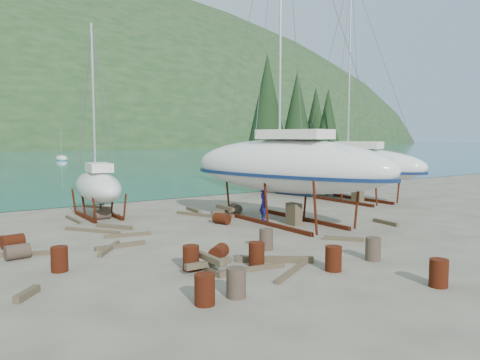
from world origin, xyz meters
TOP-DOWN VIEW (x-y plane):
  - ground at (0.00, 0.00)m, footprint 600.00×600.00m
  - far_house_right at (30.00, 190.00)m, footprint 6.60×5.60m
  - cypress_near_right at (12.50, 12.00)m, footprint 3.60×3.60m
  - cypress_mid_right at (14.00, 10.00)m, footprint 3.06×3.06m
  - cypress_back_left at (11.00, 14.00)m, footprint 4.14×4.14m
  - cypress_far_right at (15.50, 13.00)m, footprint 3.24×3.24m
  - moored_boat_mid at (10.00, 80.00)m, footprint 2.00×5.00m
  - large_sailboat_near at (3.51, 2.42)m, footprint 7.09×13.00m
  - large_sailboat_far at (13.00, 6.35)m, footprint 6.80×10.72m
  - small_sailboat_shore at (-4.41, 10.04)m, footprint 2.86×7.16m
  - worker at (2.97, 3.76)m, footprint 0.62×0.79m
  - drum_2 at (-9.78, 4.50)m, footprint 0.98×0.74m
  - drum_3 at (-1.00, -5.55)m, footprint 0.58×0.58m
  - drum_5 at (-1.07, -1.76)m, footprint 0.58×0.58m
  - drum_6 at (0.46, 4.19)m, footprint 0.84×1.02m
  - drum_7 at (0.47, -8.65)m, footprint 0.58×0.58m
  - drum_8 at (-8.97, -0.23)m, footprint 0.58×0.58m
  - drum_9 at (-4.44, 9.22)m, footprint 0.90×0.61m
  - drum_10 at (-2.87, -3.56)m, footprint 0.58×0.58m
  - drum_11 at (3.08, 6.79)m, footprint 0.77×0.99m
  - drum_12 at (-3.55, -2.04)m, footprint 1.04×1.01m
  - drum_13 at (-6.40, -5.92)m, footprint 0.58×0.58m
  - drum_14 at (-5.09, -2.67)m, footprint 0.58×0.58m
  - drum_15 at (-9.92, 2.40)m, footprint 0.94×0.68m
  - drum_16 at (-5.32, -5.90)m, footprint 0.58×0.58m
  - drum_17 at (1.28, -5.39)m, footprint 0.58×0.58m
  - timber_0 at (-5.95, 9.60)m, footprint 0.25×2.67m
  - timber_1 at (7.74, -0.82)m, footprint 0.42×1.78m
  - timber_3 at (-2.34, -4.94)m, footprint 2.58×1.55m
  - timber_4 at (-5.97, 2.01)m, footprint 2.21×0.25m
  - timber_5 at (-3.38, -3.99)m, footprint 2.55×0.55m
  - timber_6 at (1.20, 8.78)m, footprint 0.37×1.96m
  - timber_7 at (2.87, -2.38)m, footprint 1.29×1.51m
  - timber_8 at (-4.79, 6.24)m, footprint 1.37×1.87m
  - timber_9 at (-3.36, 13.66)m, footprint 1.24×1.98m
  - timber_10 at (0.54, 7.31)m, footprint 1.27×2.62m
  - timber_11 at (-4.91, 3.95)m, footprint 2.17×0.58m
  - timber_12 at (-6.55, 1.76)m, footprint 1.53×1.93m
  - timber_13 at (-10.42, -2.47)m, footprint 0.89×1.01m
  - timber_15 at (-6.00, 5.97)m, footprint 2.01×2.67m
  - timber_16 at (-1.99, -3.53)m, footprint 2.45×1.88m
  - timber_17 at (-9.79, 2.84)m, footprint 2.51×1.09m
  - timber_pile_fore at (-4.69, -3.22)m, footprint 1.80×1.80m
  - timber_pile_aft at (1.92, 6.21)m, footprint 1.80×1.80m

SIDE VIEW (x-z plane):
  - ground at x=0.00m, z-range 0.00..0.00m
  - timber_0 at x=-5.95m, z-range 0.00..0.14m
  - timber_15 at x=-6.00m, z-range 0.00..0.15m
  - timber_3 at x=-2.34m, z-range 0.00..0.15m
  - timber_9 at x=-3.36m, z-range 0.00..0.15m
  - timber_11 at x=-4.91m, z-range 0.00..0.15m
  - timber_5 at x=-3.38m, z-range 0.00..0.16m
  - timber_17 at x=-9.79m, z-range 0.00..0.16m
  - timber_10 at x=0.54m, z-range 0.00..0.16m
  - timber_12 at x=-6.55m, z-range 0.00..0.17m
  - timber_4 at x=-5.97m, z-range 0.00..0.17m
  - timber_7 at x=2.87m, z-range 0.00..0.17m
  - timber_8 at x=-4.79m, z-range 0.00..0.19m
  - timber_6 at x=1.20m, z-range 0.00..0.19m
  - timber_1 at x=7.74m, z-range 0.00..0.19m
  - timber_13 at x=-10.42m, z-range 0.00..0.22m
  - timber_16 at x=-1.99m, z-range 0.00..0.23m
  - drum_2 at x=-9.78m, z-range 0.00..0.58m
  - drum_6 at x=0.46m, z-range 0.00..0.58m
  - drum_9 at x=-4.44m, z-range 0.00..0.58m
  - drum_11 at x=3.08m, z-range 0.00..0.58m
  - drum_12 at x=-3.55m, z-range 0.00..0.58m
  - drum_15 at x=-9.92m, z-range 0.00..0.58m
  - timber_pile_fore at x=-4.69m, z-range 0.00..0.60m
  - timber_pile_aft at x=1.92m, z-range 0.00..0.60m
  - moored_boat_mid at x=10.00m, z-range -2.64..3.41m
  - drum_3 at x=-1.00m, z-range 0.00..0.88m
  - drum_5 at x=-1.07m, z-range 0.00..0.88m
  - drum_7 at x=0.47m, z-range 0.00..0.88m
  - drum_8 at x=-8.97m, z-range 0.00..0.88m
  - drum_10 at x=-2.87m, z-range 0.00..0.88m
  - drum_13 at x=-6.40m, z-range 0.00..0.88m
  - drum_14 at x=-5.09m, z-range 0.00..0.88m
  - drum_16 at x=-5.32m, z-range 0.00..0.88m
  - drum_17 at x=1.28m, z-range 0.00..0.88m
  - worker at x=2.97m, z-range 0.00..1.92m
  - small_sailboat_shore at x=-4.41m, z-range -3.74..7.42m
  - large_sailboat_far at x=13.00m, z-range -5.52..10.88m
  - far_house_right at x=30.00m, z-range 0.12..5.72m
  - large_sailboat_near at x=3.51m, z-range -6.67..12.99m
  - cypress_mid_right at x=14.00m, z-range 0.67..9.17m
  - cypress_far_right at x=15.50m, z-range 0.71..9.71m
  - cypress_near_right at x=12.50m, z-range 0.79..10.79m
  - cypress_back_left at x=11.00m, z-range 0.91..12.41m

